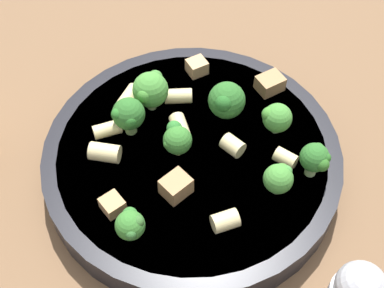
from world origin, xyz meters
name	(u,v)px	position (x,y,z in m)	size (l,w,h in m)	color
ground_plane	(192,170)	(0.00, 0.00, 0.00)	(2.00, 2.00, 0.00)	brown
pasta_bowl	(192,159)	(0.00, 0.00, 0.02)	(0.29, 0.29, 0.03)	black
broccoli_floret_0	(279,177)	(0.01, 0.09, 0.05)	(0.03, 0.03, 0.03)	#9EC175
broccoli_floret_1	(315,158)	(-0.03, 0.11, 0.06)	(0.03, 0.03, 0.04)	#9EC175
broccoli_floret_2	(277,118)	(-0.06, 0.06, 0.05)	(0.03, 0.03, 0.03)	#93B766
broccoli_floret_3	(150,90)	(-0.03, -0.06, 0.06)	(0.04, 0.04, 0.04)	#9EC175
broccoli_floret_4	(226,101)	(-0.05, 0.01, 0.06)	(0.04, 0.04, 0.04)	#9EC175
broccoli_floret_5	(128,115)	(0.01, -0.06, 0.06)	(0.03, 0.03, 0.04)	#84AD60
broccoli_floret_6	(131,225)	(0.10, -0.01, 0.05)	(0.03, 0.03, 0.03)	#84AD60
broccoli_floret_7	(177,139)	(0.01, -0.01, 0.05)	(0.03, 0.03, 0.03)	#93B766
rigatoni_0	(178,96)	(-0.05, -0.04, 0.04)	(0.02, 0.02, 0.03)	beige
rigatoni_1	(285,158)	(-0.03, 0.08, 0.04)	(0.01, 0.01, 0.02)	beige
rigatoni_2	(180,127)	(-0.01, -0.02, 0.04)	(0.02, 0.02, 0.03)	beige
rigatoni_3	(105,153)	(0.04, -0.07, 0.04)	(0.02, 0.02, 0.03)	beige
rigatoni_4	(129,98)	(-0.03, -0.08, 0.04)	(0.02, 0.02, 0.03)	beige
rigatoni_5	(107,129)	(0.02, -0.08, 0.04)	(0.01, 0.01, 0.03)	beige
rigatoni_6	(233,146)	(-0.02, 0.03, 0.04)	(0.02, 0.02, 0.02)	beige
rigatoni_7	(225,221)	(0.06, 0.06, 0.04)	(0.02, 0.02, 0.02)	beige
chicken_chunk_0	(270,83)	(-0.11, 0.04, 0.04)	(0.03, 0.02, 0.02)	#A87A4C
chicken_chunk_1	(112,205)	(0.09, -0.03, 0.04)	(0.02, 0.02, 0.01)	tan
chicken_chunk_2	(176,186)	(0.05, 0.01, 0.04)	(0.02, 0.02, 0.02)	#A87A4C
chicken_chunk_3	(197,67)	(-0.10, -0.04, 0.04)	(0.02, 0.02, 0.02)	tan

